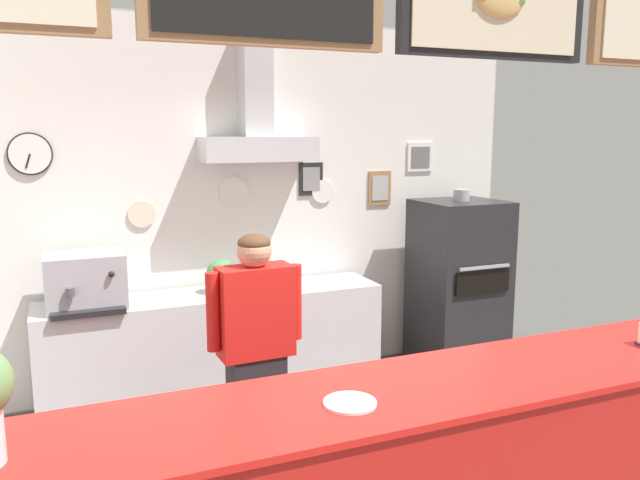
# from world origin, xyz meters

# --- Properties ---
(back_wall_assembly) EXTENTS (5.32, 2.84, 3.08)m
(back_wall_assembly) POSITION_xyz_m (0.01, 2.44, 1.65)
(back_wall_assembly) COLOR #9E9E99
(back_wall_assembly) RESTS_ON ground_plane
(back_prep_counter) EXTENTS (2.71, 0.56, 0.89)m
(back_prep_counter) POSITION_xyz_m (-0.25, 2.21, 0.44)
(back_prep_counter) COLOR silver
(back_prep_counter) RESTS_ON ground_plane
(pizza_oven) EXTENTS (0.72, 0.72, 1.66)m
(pizza_oven) POSITION_xyz_m (1.92, 2.01, 0.78)
(pizza_oven) COLOR #232326
(pizza_oven) RESTS_ON ground_plane
(shop_worker) EXTENTS (0.61, 0.24, 1.56)m
(shop_worker) POSITION_xyz_m (-0.30, 0.97, 0.84)
(shop_worker) COLOR #232328
(shop_worker) RESTS_ON ground_plane
(espresso_machine) EXTENTS (0.55, 0.52, 0.40)m
(espresso_machine) POSITION_xyz_m (-1.21, 2.18, 1.09)
(espresso_machine) COLOR #A3A5AD
(espresso_machine) RESTS_ON back_prep_counter
(potted_oregano) EXTENTS (0.19, 0.19, 0.25)m
(potted_oregano) POSITION_xyz_m (0.17, 2.19, 1.03)
(potted_oregano) COLOR #4C4C51
(potted_oregano) RESTS_ON back_prep_counter
(potted_thyme) EXTENTS (0.23, 0.23, 0.27)m
(potted_thyme) POSITION_xyz_m (-0.19, 2.22, 1.04)
(potted_thyme) COLOR #4C4C51
(potted_thyme) RESTS_ON back_prep_counter
(condiment_plate) EXTENTS (0.22, 0.22, 0.01)m
(condiment_plate) POSITION_xyz_m (-0.35, -0.49, 1.10)
(condiment_plate) COLOR white
(condiment_plate) RESTS_ON service_counter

